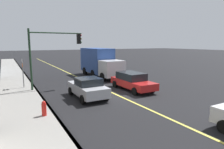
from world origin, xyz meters
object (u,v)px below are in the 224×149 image
car_silver (88,88)px  car_red (132,81)px  truck_blue (99,62)px  traffic_light_mast (53,48)px  fire_hydrant (44,110)px  street_sign_post (23,71)px

car_silver → car_red: bearing=-82.9°
truck_blue → traffic_light_mast: 7.68m
traffic_light_mast → fire_hydrant: traffic_light_mast is taller
street_sign_post → truck_blue: bearing=-71.3°
car_silver → car_red: 4.24m
car_silver → truck_blue: truck_blue is taller
street_sign_post → traffic_light_mast: bearing=-119.6°
car_silver → car_red: size_ratio=0.86×
truck_blue → traffic_light_mast: bearing=123.9°
car_red → fire_hydrant: (-3.08, 7.69, -0.29)m
truck_blue → street_sign_post: size_ratio=2.83×
car_silver → traffic_light_mast: 4.96m
truck_blue → fire_hydrant: bearing=142.3°
car_silver → traffic_light_mast: traffic_light_mast is taller
car_silver → fire_hydrant: 4.32m
traffic_light_mast → fire_hydrant: size_ratio=5.34×
truck_blue → traffic_light_mast: (-4.17, 6.20, 1.78)m
car_red → fire_hydrant: 8.29m
car_silver → street_sign_post: size_ratio=1.50×
car_silver → truck_blue: (8.02, -4.71, 0.97)m
traffic_light_mast → street_sign_post: 3.28m
truck_blue → street_sign_post: (-2.87, 8.49, -0.17)m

